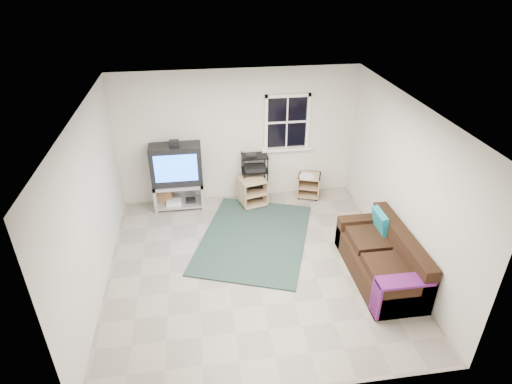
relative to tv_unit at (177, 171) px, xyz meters
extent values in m
plane|color=gray|center=(1.20, -2.04, -0.77)|extent=(4.60, 4.60, 0.00)
plane|color=white|center=(1.20, -2.04, 1.83)|extent=(4.60, 4.60, 0.00)
plane|color=silver|center=(1.20, 0.26, 0.53)|extent=(4.60, 0.00, 4.60)
plane|color=silver|center=(1.20, -4.34, 0.53)|extent=(4.60, 0.00, 4.60)
plane|color=silver|center=(-1.10, -2.04, 0.53)|extent=(0.00, 4.60, 4.60)
plane|color=silver|center=(3.50, -2.04, 0.53)|extent=(0.00, 4.60, 4.60)
cube|color=black|center=(2.15, 0.25, 0.78)|extent=(0.80, 0.01, 1.02)
cube|color=white|center=(2.15, 0.23, 1.30)|extent=(0.88, 0.06, 0.06)
cube|color=white|center=(2.15, 0.21, 0.23)|extent=(0.98, 0.14, 0.05)
cube|color=white|center=(1.74, 0.23, 0.78)|extent=(0.06, 0.06, 1.10)
cube|color=white|center=(2.56, 0.23, 0.78)|extent=(0.06, 0.06, 1.10)
cube|color=white|center=(2.15, 0.23, 0.78)|extent=(0.78, 0.04, 0.04)
cube|color=#A7A7B0|center=(0.00, -0.01, -0.27)|extent=(0.95, 0.48, 0.06)
cube|color=#A7A7B0|center=(-0.45, -0.01, -0.51)|extent=(0.06, 0.48, 0.52)
cube|color=#A7A7B0|center=(0.45, -0.01, -0.51)|extent=(0.06, 0.48, 0.52)
cube|color=#A7A7B0|center=(0.00, -0.01, -0.70)|extent=(0.84, 0.44, 0.04)
cube|color=#A7A7B0|center=(0.00, 0.21, -0.51)|extent=(0.95, 0.04, 0.52)
cube|color=silver|center=(-0.11, -0.05, -0.64)|extent=(0.29, 0.23, 0.08)
cube|color=black|center=(0.21, -0.01, -0.65)|extent=(0.19, 0.17, 0.06)
cube|color=black|center=(0.00, -0.01, 0.15)|extent=(0.95, 0.40, 0.78)
cube|color=#1E65FF|center=(0.00, -0.21, 0.16)|extent=(0.78, 0.01, 0.53)
cube|color=black|center=(0.00, -0.01, 0.58)|extent=(0.17, 0.12, 0.10)
cylinder|color=black|center=(1.27, -0.10, -0.27)|extent=(0.02, 0.02, 1.00)
cylinder|color=black|center=(1.73, -0.10, -0.27)|extent=(0.02, 0.02, 1.00)
cylinder|color=black|center=(1.27, 0.22, -0.27)|extent=(0.02, 0.02, 1.00)
cylinder|color=black|center=(1.73, 0.22, -0.27)|extent=(0.02, 0.02, 1.00)
cube|color=black|center=(1.50, 0.06, -0.72)|extent=(0.50, 0.36, 0.02)
cube|color=black|center=(1.50, 0.06, -0.67)|extent=(0.39, 0.29, 0.08)
cube|color=black|center=(1.50, 0.06, -0.42)|extent=(0.50, 0.36, 0.02)
cube|color=black|center=(1.50, 0.06, -0.37)|extent=(0.39, 0.29, 0.08)
cube|color=black|center=(1.50, 0.06, -0.12)|extent=(0.50, 0.36, 0.02)
cube|color=black|center=(1.50, 0.06, -0.07)|extent=(0.39, 0.29, 0.08)
cube|color=black|center=(1.50, 0.06, 0.19)|extent=(0.50, 0.36, 0.02)
cube|color=tan|center=(1.42, -0.14, -0.21)|extent=(0.58, 0.58, 0.02)
cube|color=tan|center=(1.42, -0.14, -0.71)|extent=(0.58, 0.58, 0.02)
cube|color=tan|center=(1.20, -0.20, -0.46)|extent=(0.14, 0.47, 0.52)
cube|color=tan|center=(1.65, -0.09, -0.46)|extent=(0.14, 0.47, 0.52)
cube|color=tan|center=(1.37, 0.08, -0.46)|extent=(0.43, 0.13, 0.52)
cube|color=tan|center=(1.42, -0.14, -0.48)|extent=(0.54, 0.55, 0.02)
cylinder|color=black|center=(1.29, -0.38, -0.74)|extent=(0.05, 0.05, 0.05)
cylinder|color=black|center=(1.56, 0.09, -0.74)|extent=(0.05, 0.05, 0.05)
cube|color=tan|center=(2.61, 0.03, -0.30)|extent=(0.55, 0.55, 0.02)
cube|color=tan|center=(2.61, 0.03, -0.71)|extent=(0.55, 0.55, 0.02)
cube|color=tan|center=(2.42, 0.10, -0.51)|extent=(0.16, 0.41, 0.43)
cube|color=tan|center=(2.81, -0.04, -0.51)|extent=(0.16, 0.41, 0.43)
cube|color=tan|center=(2.68, 0.22, -0.51)|extent=(0.37, 0.15, 0.43)
cube|color=tan|center=(2.61, 0.03, -0.53)|extent=(0.51, 0.52, 0.02)
cylinder|color=black|center=(2.40, -0.08, -0.75)|extent=(0.04, 0.04, 0.04)
cylinder|color=black|center=(2.83, 0.13, -0.75)|extent=(0.04, 0.04, 0.04)
cylinder|color=silver|center=(2.54, -0.04, -0.28)|extent=(0.30, 0.30, 0.02)
cube|color=black|center=(3.06, -2.55, -0.58)|extent=(0.82, 1.82, 0.38)
cube|color=black|center=(3.36, -2.55, -0.19)|extent=(0.22, 1.82, 0.39)
cube|color=black|center=(3.06, -1.75, -0.49)|extent=(0.82, 0.22, 0.56)
cube|color=black|center=(3.06, -3.35, -0.49)|extent=(0.82, 0.22, 0.56)
cube|color=black|center=(2.99, -2.91, -0.33)|extent=(0.55, 0.65, 0.12)
cube|color=black|center=(2.99, -2.19, -0.33)|extent=(0.55, 0.65, 0.12)
cube|color=teal|center=(3.23, -2.05, -0.11)|extent=(0.18, 0.44, 0.38)
cube|color=#0D1E91|center=(3.04, -3.35, -0.19)|extent=(0.75, 0.27, 0.04)
cube|color=#0D1E91|center=(2.67, -3.35, -0.47)|extent=(0.04, 0.27, 0.53)
cube|color=#311E15|center=(1.29, -1.30, -0.75)|extent=(2.48, 2.88, 0.03)
cube|color=#9F6A47|center=(-0.29, 0.11, -0.55)|extent=(0.33, 0.23, 0.44)
camera|label=1|loc=(0.44, -7.38, 3.65)|focal=30.00mm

